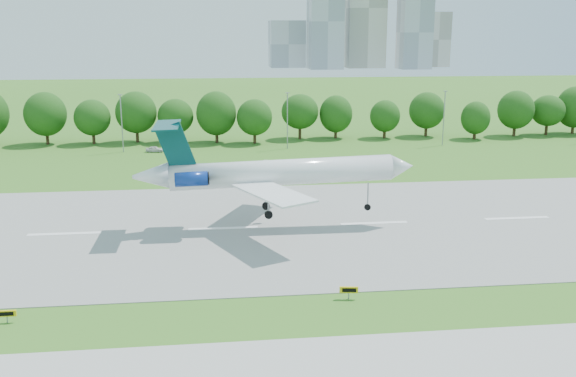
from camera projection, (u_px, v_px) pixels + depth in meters
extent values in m
plane|color=#36691B|center=(228.00, 310.00, 58.99)|extent=(600.00, 600.00, 0.00)
cube|color=gray|center=(223.00, 229.00, 83.09)|extent=(400.00, 45.00, 0.08)
cylinder|color=#382314|center=(129.00, 136.00, 145.04)|extent=(0.70, 0.70, 3.60)
sphere|color=#1C4411|center=(128.00, 117.00, 143.98)|extent=(8.40, 8.40, 8.40)
cylinder|color=#382314|center=(304.00, 133.00, 149.55)|extent=(0.70, 0.70, 3.60)
sphere|color=#1C4411|center=(304.00, 114.00, 148.50)|extent=(8.40, 8.40, 8.40)
cylinder|color=#382314|center=(468.00, 130.00, 154.06)|extent=(0.70, 0.70, 3.60)
sphere|color=#1C4411|center=(470.00, 112.00, 153.01)|extent=(8.40, 8.40, 8.40)
cylinder|color=gray|center=(122.00, 124.00, 134.39)|extent=(0.24, 0.24, 12.00)
cube|color=gray|center=(120.00, 95.00, 132.93)|extent=(0.90, 0.25, 0.18)
cylinder|color=gray|center=(287.00, 121.00, 138.34)|extent=(0.24, 0.24, 12.00)
cube|color=gray|center=(287.00, 93.00, 136.88)|extent=(0.90, 0.25, 0.18)
cylinder|color=gray|center=(444.00, 119.00, 142.28)|extent=(0.24, 0.24, 12.00)
cube|color=gray|center=(445.00, 91.00, 140.83)|extent=(0.90, 0.25, 0.18)
cube|color=#B2B2B7|center=(325.00, 22.00, 426.53)|extent=(22.00, 22.00, 62.00)
cube|color=beige|center=(365.00, 9.00, 442.23)|extent=(26.00, 26.00, 80.00)
cube|color=#B2B2B7|center=(414.00, 32.00, 430.15)|extent=(20.00, 20.00, 48.00)
cube|color=beige|center=(435.00, 40.00, 458.05)|extent=(18.00, 18.00, 38.00)
cube|color=#B2B2B7|center=(287.00, 44.00, 451.63)|extent=(24.00, 24.00, 32.00)
cylinder|color=white|center=(282.00, 172.00, 82.22)|extent=(28.58, 3.47, 4.10)
cone|color=white|center=(401.00, 166.00, 83.82)|extent=(3.14, 3.34, 3.40)
cone|color=white|center=(151.00, 176.00, 80.45)|extent=(4.66, 3.35, 3.45)
cube|color=white|center=(273.00, 193.00, 75.86)|extent=(9.48, 13.20, 0.37)
cube|color=white|center=(265.00, 169.00, 88.69)|extent=(9.57, 13.19, 0.37)
cube|color=#053B3E|center=(176.00, 147.00, 79.93)|extent=(4.95, 0.50, 6.45)
cube|color=#053B3E|center=(167.00, 125.00, 79.17)|extent=(3.09, 9.04, 0.29)
cylinder|color=navy|center=(191.00, 179.00, 78.61)|extent=(4.04, 1.82, 1.91)
cylinder|color=navy|center=(193.00, 171.00, 83.38)|extent=(4.04, 1.82, 1.91)
cylinder|color=gray|center=(368.00, 195.00, 84.25)|extent=(0.19, 0.19, 3.32)
cylinder|color=black|center=(367.00, 207.00, 84.64)|extent=(0.86, 0.29, 0.85)
cylinder|color=gray|center=(268.00, 202.00, 80.79)|extent=(0.23, 0.23, 3.32)
cylinder|color=black|center=(269.00, 215.00, 81.19)|extent=(1.05, 0.43, 1.04)
cylinder|color=gray|center=(266.00, 194.00, 84.83)|extent=(0.23, 0.23, 3.32)
cylinder|color=black|center=(266.00, 206.00, 85.22)|extent=(1.05, 0.43, 1.04)
cube|color=gray|center=(7.00, 319.00, 56.32)|extent=(0.10, 0.10, 0.71)
cube|color=yellow|center=(7.00, 313.00, 56.20)|extent=(1.62, 0.19, 0.56)
cube|color=black|center=(6.00, 314.00, 56.10)|extent=(1.22, 0.02, 0.35)
cube|color=gray|center=(349.00, 295.00, 61.26)|extent=(0.13, 0.13, 0.78)
cube|color=yellow|center=(349.00, 290.00, 61.13)|extent=(1.79, 0.45, 0.61)
cube|color=black|center=(349.00, 290.00, 61.01)|extent=(1.32, 0.21, 0.39)
imported|color=silver|center=(155.00, 149.00, 135.56)|extent=(3.86, 1.90, 1.27)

